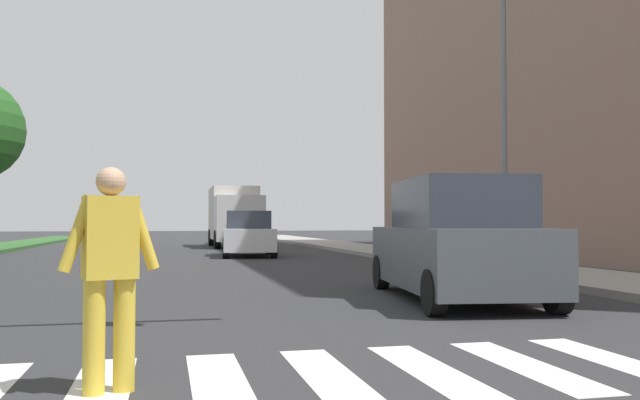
{
  "coord_description": "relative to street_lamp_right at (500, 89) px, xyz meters",
  "views": [
    {
      "loc": [
        -0.43,
        2.64,
        1.27
      ],
      "look_at": [
        3.31,
        18.53,
        1.82
      ],
      "focal_mm": 36.98,
      "sensor_mm": 36.0,
      "label": 1
    }
  ],
  "objects": [
    {
      "name": "ground_plane",
      "position": [
        -7.69,
        12.52,
        -4.59
      ],
      "size": [
        140.0,
        140.0,
        0.0
      ],
      "primitive_type": "plane",
      "color": "#2D2D30"
    },
    {
      "name": "crosswalk",
      "position": [
        -7.69,
        -9.52,
        -4.59
      ],
      "size": [
        7.65,
        2.2,
        0.01
      ],
      "color": "silver",
      "rests_on": "ground_plane"
    },
    {
      "name": "sidewalk_right",
      "position": [
        0.6,
        10.52,
        -4.52
      ],
      "size": [
        3.0,
        64.0,
        0.15
      ],
      "primitive_type": "cube",
      "color": "#9E9991",
      "rests_on": "ground_plane"
    },
    {
      "name": "street_lamp_right",
      "position": [
        0.0,
        0.0,
        0.0
      ],
      "size": [
        1.02,
        0.24,
        7.5
      ],
      "color": "slate",
      "rests_on": "sidewalk_right"
    },
    {
      "name": "pedestrian_performer",
      "position": [
        -8.52,
        -9.67,
        -3.66
      ],
      "size": [
        0.74,
        0.34,
        1.69
      ],
      "color": "gold",
      "rests_on": "ground_plane"
    },
    {
      "name": "suv_crossing",
      "position": [
        -3.47,
        -4.84,
        -3.66
      ],
      "size": [
        2.51,
        4.81,
        1.97
      ],
      "color": "#474C51",
      "rests_on": "ground_plane"
    },
    {
      "name": "sedan_midblock",
      "position": [
        -5.07,
        9.91,
        -3.81
      ],
      "size": [
        2.23,
        4.28,
        1.69
      ],
      "color": "silver",
      "rests_on": "ground_plane"
    },
    {
      "name": "sedan_distant",
      "position": [
        -10.21,
        24.72,
        -3.84
      ],
      "size": [
        2.09,
        4.53,
        1.63
      ],
      "color": "silver",
      "rests_on": "ground_plane"
    },
    {
      "name": "truck_box_delivery",
      "position": [
        -4.64,
        19.21,
        -2.96
      ],
      "size": [
        2.4,
        6.2,
        3.1
      ],
      "color": "silver",
      "rests_on": "ground_plane"
    }
  ]
}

